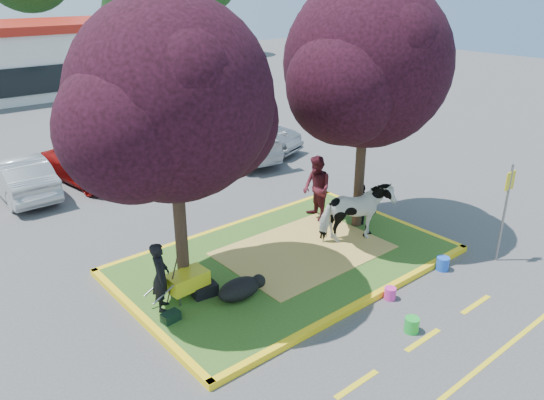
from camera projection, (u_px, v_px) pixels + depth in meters
ground at (287, 262)px, 13.75m from camera, size 90.00×90.00×0.00m
median_island at (287, 260)px, 13.72m from camera, size 8.00×5.00×0.15m
curb_near at (362, 303)px, 11.89m from camera, size 8.30×0.16×0.15m
curb_far at (229, 227)px, 15.55m from camera, size 8.30×0.16×0.15m
curb_left at (143, 319)px, 11.31m from camera, size 0.16×5.30×0.15m
curb_right at (387, 218)px, 16.14m from camera, size 0.16×5.30×0.15m
straw_bedding at (304, 250)px, 14.05m from camera, size 4.20×3.00×0.01m
tree_purple_left at (173, 109)px, 10.71m from camera, size 5.06×4.20×6.51m
tree_purple_right at (368, 72)px, 13.87m from camera, size 5.30×4.40×6.82m
fire_lane_stripe_a at (357, 384)px, 9.58m from camera, size 1.10×0.12×0.01m
fire_lane_stripe_b at (423, 340)px, 10.77m from camera, size 1.10×0.12×0.01m
fire_lane_stripe_c at (476, 304)px, 11.95m from camera, size 1.10×0.12×0.01m
fire_lane_long at (477, 371)px, 9.92m from camera, size 6.00×0.10×0.01m
retail_building at (22, 58)px, 33.94m from camera, size 20.40×8.40×4.40m
cow at (356, 213)px, 14.27m from camera, size 2.15×1.52×1.65m
calf at (239, 289)px, 11.84m from camera, size 1.17×0.81×0.46m
handler at (161, 277)px, 11.28m from camera, size 0.62×0.68×1.57m
visitor_a at (317, 188)px, 15.58m from camera, size 0.95×1.10×1.94m
visitor_b at (361, 204)px, 15.40m from camera, size 0.50×0.78×1.24m
wheelbarrow at (187, 280)px, 11.82m from camera, size 1.65×0.59×0.62m
gear_bag_dark at (205, 290)px, 11.96m from camera, size 0.59×0.38×0.28m
gear_bag_green at (171, 317)px, 11.09m from camera, size 0.41×0.28×0.21m
sign_post at (506, 202)px, 13.25m from camera, size 0.37×0.06×2.64m
bucket_green at (412, 325)px, 10.97m from camera, size 0.35×0.35×0.33m
bucket_pink at (390, 293)px, 12.12m from camera, size 0.31×0.31×0.29m
bucket_blue at (443, 264)px, 13.34m from camera, size 0.43×0.43×0.34m
car_silver at (20, 176)px, 17.80m from camera, size 1.54×4.26×1.40m
car_red at (91, 165)px, 19.17m from camera, size 2.74×4.76×1.25m
car_white at (234, 138)px, 21.89m from camera, size 3.16×5.76×1.58m
car_grey at (250, 133)px, 22.69m from camera, size 2.93×4.71×1.47m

